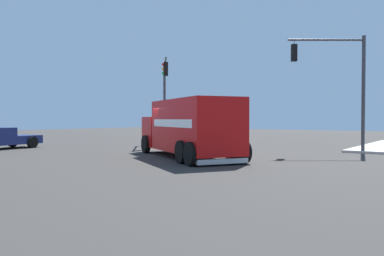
{
  "coord_description": "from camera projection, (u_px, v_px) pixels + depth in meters",
  "views": [
    {
      "loc": [
        -12.59,
        16.5,
        1.94
      ],
      "look_at": [
        -1.39,
        0.7,
        1.48
      ],
      "focal_mm": 36.51,
      "sensor_mm": 36.0,
      "label": 1
    }
  ],
  "objects": [
    {
      "name": "ground_plane",
      "position": [
        178.0,
        155.0,
        20.79
      ],
      "size": [
        100.0,
        100.0,
        0.0
      ],
      "primitive_type": "plane",
      "color": "#33302D"
    },
    {
      "name": "delivery_truck",
      "position": [
        189.0,
        128.0,
        19.38
      ],
      "size": [
        8.28,
        6.5,
        2.86
      ],
      "color": "red",
      "rests_on": "ground"
    },
    {
      "name": "traffic_light_primary",
      "position": [
        165.0,
        89.0,
        29.74
      ],
      "size": [
        3.1,
        3.58,
        6.36
      ],
      "color": "#38383D",
      "rests_on": "ground"
    },
    {
      "name": "traffic_light_secondary",
      "position": [
        340.0,
        75.0,
        21.98
      ],
      "size": [
        3.61,
        2.68,
        6.48
      ],
      "color": "#38383D",
      "rests_on": "sidewalk_corner_near"
    }
  ]
}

